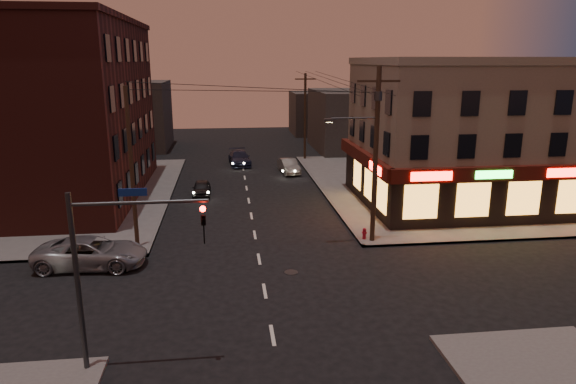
{
  "coord_description": "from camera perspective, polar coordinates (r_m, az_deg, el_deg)",
  "views": [
    {
      "loc": [
        -1.57,
        -22.0,
        10.46
      ],
      "look_at": [
        1.82,
        5.98,
        3.2
      ],
      "focal_mm": 32.0,
      "sensor_mm": 36.0,
      "label": 1
    }
  ],
  "objects": [
    {
      "name": "utility_pole_far",
      "position": [
        54.96,
        1.91,
        8.37
      ],
      "size": [
        0.26,
        0.26,
        9.0
      ],
      "primitive_type": "cylinder",
      "color": "#382619",
      "rests_on": "sidewalk_ne"
    },
    {
      "name": "fire_hydrant",
      "position": [
        30.83,
        8.48,
        -4.51
      ],
      "size": [
        0.32,
        0.32,
        0.69
      ],
      "rotation": [
        0.0,
        0.0,
        -0.33
      ],
      "color": "maroon",
      "rests_on": "sidewalk_ne"
    },
    {
      "name": "sedan_near",
      "position": [
        41.34,
        -9.57,
        0.42
      ],
      "size": [
        1.39,
        3.42,
        1.16
      ],
      "primitive_type": "imported",
      "rotation": [
        0.0,
        0.0,
        -0.01
      ],
      "color": "black",
      "rests_on": "ground"
    },
    {
      "name": "pizza_building",
      "position": [
        39.85,
        19.33,
        6.26
      ],
      "size": [
        15.85,
        12.85,
        10.5
      ],
      "color": "gray",
      "rests_on": "sidewalk_ne"
    },
    {
      "name": "sidewalk_ne",
      "position": [
        46.61,
        18.12,
        0.84
      ],
      "size": [
        24.0,
        28.0,
        0.15
      ],
      "primitive_type": "cube",
      "color": "#514F4C",
      "rests_on": "ground"
    },
    {
      "name": "sedan_mid",
      "position": [
        48.84,
        0.08,
        2.89
      ],
      "size": [
        1.91,
        4.27,
        1.36
      ],
      "primitive_type": "imported",
      "rotation": [
        0.0,
        0.0,
        0.12
      ],
      "color": "slate",
      "rests_on": "ground"
    },
    {
      "name": "bg_building_nw",
      "position": [
        65.34,
        -17.13,
        8.14
      ],
      "size": [
        9.0,
        10.0,
        8.0
      ],
      "primitive_type": "cube",
      "color": "#3F3D3A",
      "rests_on": "ground"
    },
    {
      "name": "ground",
      "position": [
        24.41,
        -2.61,
        -10.94
      ],
      "size": [
        120.0,
        120.0,
        0.0
      ],
      "primitive_type": "plane",
      "color": "black",
      "rests_on": "ground"
    },
    {
      "name": "sidewalk_nw",
      "position": [
        45.38,
        -27.92,
        -0.5
      ],
      "size": [
        24.0,
        28.0,
        0.15
      ],
      "primitive_type": "cube",
      "color": "#514F4C",
      "rests_on": "ground"
    },
    {
      "name": "bg_building_ne_b",
      "position": [
        75.61,
        3.51,
        8.76
      ],
      "size": [
        8.0,
        8.0,
        6.0
      ],
      "primitive_type": "cube",
      "color": "#3F3D3A",
      "rests_on": "ground"
    },
    {
      "name": "utility_pole_main",
      "position": [
        29.38,
        9.53,
        5.04
      ],
      "size": [
        4.2,
        0.44,
        10.0
      ],
      "color": "#382619",
      "rests_on": "sidewalk_ne"
    },
    {
      "name": "traffic_signal",
      "position": [
        18.02,
        -19.41,
        -6.89
      ],
      "size": [
        4.49,
        0.32,
        6.47
      ],
      "color": "#333538",
      "rests_on": "ground"
    },
    {
      "name": "utility_pole_west",
      "position": [
        29.56,
        -16.98,
        2.47
      ],
      "size": [
        0.24,
        0.24,
        9.0
      ],
      "primitive_type": "cylinder",
      "color": "#382619",
      "rests_on": "sidewalk_nw"
    },
    {
      "name": "suv_cross",
      "position": [
        28.65,
        -21.05,
        -6.31
      ],
      "size": [
        5.8,
        2.99,
        1.56
      ],
      "primitive_type": "imported",
      "rotation": [
        0.0,
        0.0,
        1.5
      ],
      "color": "gray",
      "rests_on": "ground"
    },
    {
      "name": "brick_apartment",
      "position": [
        43.16,
        -24.57,
        8.09
      ],
      "size": [
        12.0,
        20.0,
        13.0
      ],
      "primitive_type": "cube",
      "color": "#4A1C17",
      "rests_on": "sidewalk_nw"
    },
    {
      "name": "sedan_far",
      "position": [
        52.96,
        -5.41,
        3.79
      ],
      "size": [
        2.4,
        5.13,
        1.45
      ],
      "primitive_type": "imported",
      "rotation": [
        0.0,
        0.0,
        0.08
      ],
      "color": "#171C2F",
      "rests_on": "ground"
    },
    {
      "name": "bg_building_ne_a",
      "position": [
        62.38,
        7.66,
        7.91
      ],
      "size": [
        10.0,
        12.0,
        7.0
      ],
      "primitive_type": "cube",
      "color": "#3F3D3A",
      "rests_on": "ground"
    }
  ]
}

